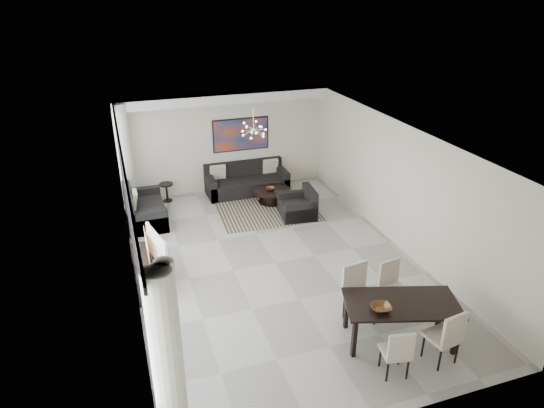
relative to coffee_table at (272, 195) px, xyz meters
name	(u,v)px	position (x,y,z in m)	size (l,w,h in m)	color
room_shell	(295,201)	(-0.53, -3.13, 1.24)	(6.00, 9.00, 2.90)	#A8A39B
window_wall	(135,223)	(-3.85, -3.13, 1.25)	(0.37, 8.95, 2.90)	white
soffit	(224,99)	(-0.99, 1.17, 2.56)	(5.98, 0.40, 0.26)	white
painting	(241,135)	(-0.49, 1.34, 1.44)	(1.68, 0.04, 0.98)	#AC4117
chandelier	(254,130)	(-0.69, -0.63, 2.14)	(0.66, 0.66, 0.71)	silver
rug	(268,211)	(-0.30, -0.53, -0.21)	(2.64, 2.03, 0.01)	black
coffee_table	(272,195)	(0.00, 0.00, 0.00)	(1.08, 1.08, 0.38)	black
bowl_coffee	(271,189)	(-0.05, -0.03, 0.21)	(0.26, 0.26, 0.08)	brown
sofa_main	(247,183)	(-0.47, 0.94, 0.08)	(2.37, 0.97, 0.86)	black
loveseat	(143,211)	(-3.54, -0.08, 0.08)	(0.98, 1.74, 0.87)	black
armchair	(299,207)	(0.38, -1.09, 0.05)	(0.96, 1.01, 0.78)	black
side_table	(167,189)	(-2.80, 1.02, 0.14)	(0.39, 0.39, 0.54)	black
tv_console	(146,272)	(-3.75, -3.00, 0.05)	(0.47, 1.68, 0.52)	black
television	(152,247)	(-3.59, -3.07, 0.62)	(1.09, 0.14, 0.63)	gray
dining_table	(401,307)	(0.19, -6.23, 0.49)	(2.10, 1.47, 0.79)	black
dining_chair_sw	(398,351)	(-0.31, -6.97, 0.31)	(0.49, 0.49, 0.91)	beige
dining_chair_se	(448,334)	(0.59, -6.97, 0.38)	(0.54, 0.54, 1.03)	beige
dining_chair_nw	(357,289)	(-0.22, -5.45, 0.43)	(0.58, 0.58, 1.12)	beige
dining_chair_ne	(392,282)	(0.55, -5.37, 0.36)	(0.53, 0.53, 1.00)	beige
bowl_dining	(381,308)	(-0.24, -6.29, 0.62)	(0.33, 0.33, 0.08)	brown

